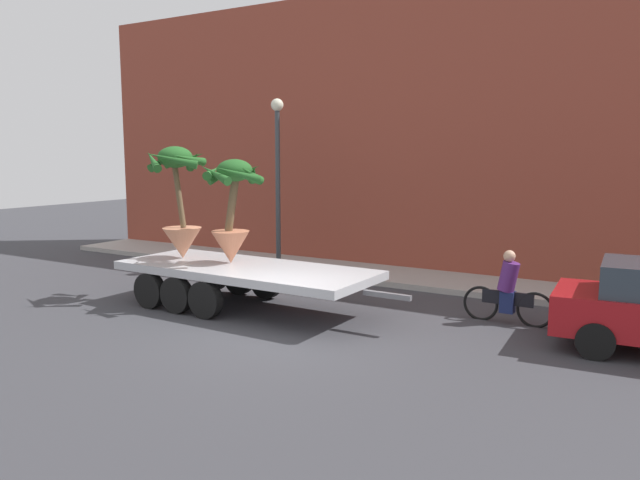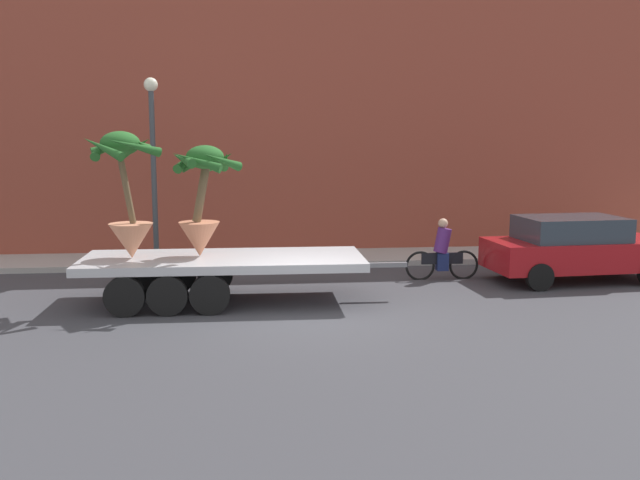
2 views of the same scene
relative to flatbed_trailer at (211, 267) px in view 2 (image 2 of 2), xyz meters
name	(u,v)px [view 2 (image 2 of 2)]	position (x,y,z in m)	size (l,w,h in m)	color
ground_plane	(308,315)	(1.94, -1.34, -0.76)	(60.00, 60.00, 0.00)	#38383D
sidewalk	(289,258)	(1.94, 4.76, -0.69)	(24.00, 2.20, 0.15)	#A39E99
building_facade	(284,116)	(1.94, 6.46, 3.31)	(24.00, 1.20, 8.14)	brown
flatbed_trailer	(211,267)	(0.00, 0.00, 0.00)	(6.93, 2.39, 0.98)	#B7BABF
potted_palm_rear	(202,198)	(-0.16, 0.09, 1.46)	(1.55, 1.45, 2.34)	#C17251
potted_palm_middle	(126,195)	(-1.70, 0.03, 1.54)	(1.64, 1.65, 2.63)	tan
cyclist	(442,252)	(5.55, 1.84, -0.10)	(1.84, 0.34, 1.54)	black
parked_car	(576,248)	(8.69, 1.26, 0.06)	(4.46, 2.14, 1.58)	maroon
street_lamp	(153,146)	(-1.61, 3.96, 2.47)	(0.36, 0.36, 4.83)	#383D42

